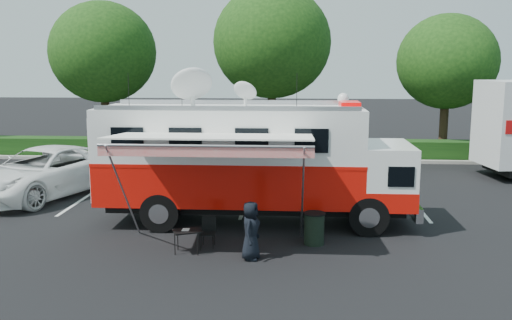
{
  "coord_description": "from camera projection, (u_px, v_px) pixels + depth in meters",
  "views": [
    {
      "loc": [
        1.18,
        -17.21,
        4.99
      ],
      "look_at": [
        0.0,
        0.5,
        1.9
      ],
      "focal_mm": 40.0,
      "sensor_mm": 36.0,
      "label": 1
    }
  ],
  "objects": [
    {
      "name": "stall_lines",
      "position": [
        247.0,
        199.0,
        20.83
      ],
      "size": [
        24.12,
        5.5,
        0.01
      ],
      "color": "silver",
      "rests_on": "ground_plane"
    },
    {
      "name": "command_truck",
      "position": [
        252.0,
        160.0,
        17.51
      ],
      "size": [
        9.63,
        2.65,
        4.62
      ],
      "color": "black",
      "rests_on": "ground_plane"
    },
    {
      "name": "back_border",
      "position": [
        294.0,
        61.0,
        29.6
      ],
      "size": [
        60.0,
        6.14,
        8.87
      ],
      "color": "#9E998E",
      "rests_on": "ground_plane"
    },
    {
      "name": "folding_chair",
      "position": [
        208.0,
        229.0,
        15.51
      ],
      "size": [
        0.41,
        0.43,
        0.82
      ],
      "color": "black",
      "rests_on": "ground_plane"
    },
    {
      "name": "ground_plane",
      "position": [
        255.0,
        222.0,
        17.85
      ],
      "size": [
        120.0,
        120.0,
        0.0
      ],
      "primitive_type": "plane",
      "color": "black",
      "rests_on": "ground"
    },
    {
      "name": "person",
      "position": [
        251.0,
        259.0,
        14.55
      ],
      "size": [
        0.61,
        0.82,
        1.51
      ],
      "primitive_type": "imported",
      "rotation": [
        0.0,
        0.0,
        1.38
      ],
      "color": "black",
      "rests_on": "ground_plane"
    },
    {
      "name": "white_suv",
      "position": [
        45.0,
        196.0,
        21.38
      ],
      "size": [
        5.12,
        7.16,
        1.81
      ],
      "primitive_type": "imported",
      "rotation": [
        0.0,
        0.0,
        -0.36
      ],
      "color": "white",
      "rests_on": "ground_plane"
    },
    {
      "name": "folding_table",
      "position": [
        187.0,
        232.0,
        14.93
      ],
      "size": [
        0.87,
        0.75,
        0.62
      ],
      "color": "black",
      "rests_on": "ground_plane"
    },
    {
      "name": "awning",
      "position": [
        211.0,
        140.0,
        14.7
      ],
      "size": [
        5.26,
        2.71,
        3.17
      ],
      "color": "white",
      "rests_on": "ground_plane"
    },
    {
      "name": "trash_bin",
      "position": [
        314.0,
        228.0,
        15.66
      ],
      "size": [
        0.6,
        0.6,
        0.89
      ],
      "color": "black",
      "rests_on": "ground_plane"
    }
  ]
}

